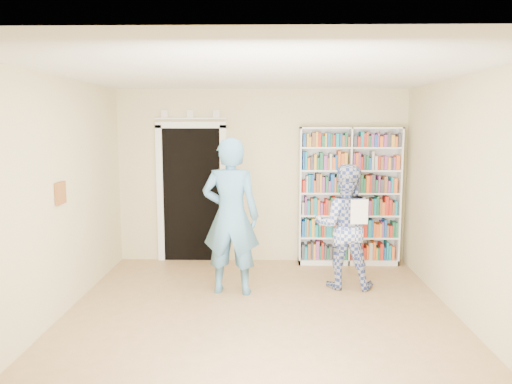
% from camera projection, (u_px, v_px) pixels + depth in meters
% --- Properties ---
extents(floor, '(5.00, 5.00, 0.00)m').
position_uv_depth(floor, '(259.00, 321.00, 5.52)').
color(floor, '#987549').
rests_on(floor, ground).
extents(ceiling, '(5.00, 5.00, 0.00)m').
position_uv_depth(ceiling, '(260.00, 72.00, 5.15)').
color(ceiling, white).
rests_on(ceiling, wall_back).
extents(wall_back, '(4.50, 0.00, 4.50)m').
position_uv_depth(wall_back, '(262.00, 176.00, 7.81)').
color(wall_back, beige).
rests_on(wall_back, floor).
extents(wall_left, '(0.00, 5.00, 5.00)m').
position_uv_depth(wall_left, '(51.00, 200.00, 5.38)').
color(wall_left, beige).
rests_on(wall_left, floor).
extents(wall_right, '(0.00, 5.00, 5.00)m').
position_uv_depth(wall_right, '(471.00, 202.00, 5.29)').
color(wall_right, beige).
rests_on(wall_right, floor).
extents(bookshelf, '(1.54, 0.29, 2.12)m').
position_uv_depth(bookshelf, '(349.00, 196.00, 7.67)').
color(bookshelf, white).
rests_on(bookshelf, floor).
extents(doorway, '(1.10, 0.08, 2.43)m').
position_uv_depth(doorway, '(192.00, 187.00, 7.84)').
color(doorway, black).
rests_on(doorway, floor).
extents(wall_art, '(0.03, 0.25, 0.25)m').
position_uv_depth(wall_art, '(60.00, 193.00, 5.57)').
color(wall_art, brown).
rests_on(wall_art, wall_left).
extents(man_blue, '(0.78, 0.56, 2.00)m').
position_uv_depth(man_blue, '(231.00, 216.00, 6.33)').
color(man_blue, teal).
rests_on(man_blue, floor).
extents(man_plaid, '(0.88, 0.74, 1.65)m').
position_uv_depth(man_plaid, '(344.00, 226.00, 6.59)').
color(man_plaid, '#32489A').
rests_on(man_plaid, floor).
extents(paper_sheet, '(0.22, 0.03, 0.32)m').
position_uv_depth(paper_sheet, '(359.00, 212.00, 6.29)').
color(paper_sheet, white).
rests_on(paper_sheet, man_plaid).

